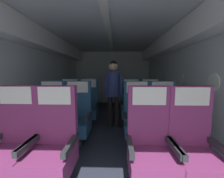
# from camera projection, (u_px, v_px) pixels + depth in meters

# --- Properties ---
(ground) EXTENTS (3.37, 6.25, 0.02)m
(ground) POSITION_uv_depth(u_px,v_px,m) (109.00, 130.00, 3.10)
(ground) COLOR #2D3342
(fuselage_shell) EXTENTS (3.25, 5.90, 2.21)m
(fuselage_shell) POSITION_uv_depth(u_px,v_px,m) (109.00, 60.00, 3.17)
(fuselage_shell) COLOR silver
(fuselage_shell) RESTS_ON ground
(seat_a_left_window) EXTENTS (0.50, 0.51, 1.13)m
(seat_a_left_window) POSITION_uv_depth(u_px,v_px,m) (14.00, 145.00, 1.55)
(seat_a_left_window) COLOR #38383D
(seat_a_left_window) RESTS_ON ground
(seat_a_left_aisle) EXTENTS (0.50, 0.51, 1.13)m
(seat_a_left_aisle) POSITION_uv_depth(u_px,v_px,m) (53.00, 146.00, 1.53)
(seat_a_left_aisle) COLOR #38383D
(seat_a_left_aisle) RESTS_ON ground
(seat_a_right_aisle) EXTENTS (0.50, 0.51, 1.13)m
(seat_a_right_aisle) POSITION_uv_depth(u_px,v_px,m) (193.00, 149.00, 1.48)
(seat_a_right_aisle) COLOR #38383D
(seat_a_right_aisle) RESTS_ON ground
(seat_a_right_window) EXTENTS (0.50, 0.51, 1.13)m
(seat_a_right_window) POSITION_uv_depth(u_px,v_px,m) (150.00, 147.00, 1.50)
(seat_a_right_window) COLOR #38383D
(seat_a_right_window) RESTS_ON ground
(seat_b_left_window) EXTENTS (0.50, 0.51, 1.13)m
(seat_b_left_window) POSITION_uv_depth(u_px,v_px,m) (51.00, 118.00, 2.48)
(seat_b_left_window) COLOR #38383D
(seat_b_left_window) RESTS_ON ground
(seat_b_left_aisle) EXTENTS (0.50, 0.51, 1.13)m
(seat_b_left_aisle) POSITION_uv_depth(u_px,v_px,m) (77.00, 118.00, 2.48)
(seat_b_left_aisle) COLOR #38383D
(seat_b_left_aisle) RESTS_ON ground
(seat_b_right_aisle) EXTENTS (0.50, 0.51, 1.13)m
(seat_b_right_aisle) POSITION_uv_depth(u_px,v_px,m) (163.00, 119.00, 2.42)
(seat_b_right_aisle) COLOR #38383D
(seat_b_right_aisle) RESTS_ON ground
(seat_b_right_window) EXTENTS (0.50, 0.51, 1.13)m
(seat_b_right_window) POSITION_uv_depth(u_px,v_px,m) (137.00, 118.00, 2.45)
(seat_b_right_window) COLOR #38383D
(seat_b_right_window) RESTS_ON ground
(seat_c_left_window) EXTENTS (0.50, 0.51, 1.13)m
(seat_c_left_window) POSITION_uv_depth(u_px,v_px,m) (70.00, 105.00, 3.43)
(seat_c_left_window) COLOR #38383D
(seat_c_left_window) RESTS_ON ground
(seat_c_left_aisle) EXTENTS (0.50, 0.51, 1.13)m
(seat_c_left_aisle) POSITION_uv_depth(u_px,v_px,m) (88.00, 106.00, 3.40)
(seat_c_left_aisle) COLOR #38383D
(seat_c_left_aisle) RESTS_ON ground
(seat_c_right_aisle) EXTENTS (0.50, 0.51, 1.13)m
(seat_c_right_aisle) POSITION_uv_depth(u_px,v_px,m) (150.00, 106.00, 3.35)
(seat_c_right_aisle) COLOR #38383D
(seat_c_right_aisle) RESTS_ON ground
(seat_c_right_window) EXTENTS (0.50, 0.51, 1.13)m
(seat_c_right_window) POSITION_uv_depth(u_px,v_px,m) (131.00, 106.00, 3.39)
(seat_c_right_window) COLOR #38383D
(seat_c_right_window) RESTS_ON ground
(flight_attendant) EXTENTS (0.43, 0.28, 1.55)m
(flight_attendant) POSITION_uv_depth(u_px,v_px,m) (113.00, 87.00, 3.20)
(flight_attendant) COLOR black
(flight_attendant) RESTS_ON ground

